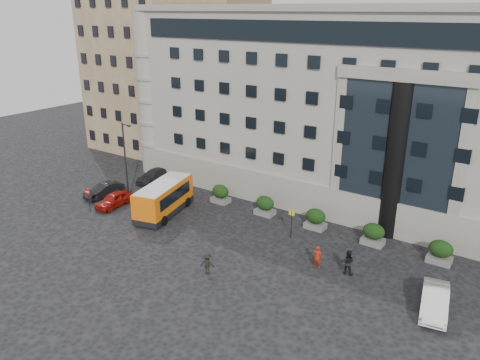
% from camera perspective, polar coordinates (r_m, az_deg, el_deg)
% --- Properties ---
extents(ground, '(120.00, 120.00, 0.00)m').
position_cam_1_polar(ground, '(39.08, -4.55, -7.68)').
color(ground, black).
rests_on(ground, ground).
extents(civic_building, '(44.00, 24.00, 18.00)m').
position_cam_1_polar(civic_building, '(52.02, 16.22, 9.18)').
color(civic_building, gray).
rests_on(civic_building, ground).
extents(entrance_column, '(1.80, 1.80, 13.00)m').
position_cam_1_polar(entrance_column, '(40.02, 18.45, 2.08)').
color(entrance_column, black).
rests_on(entrance_column, ground).
extents(apartment_near, '(14.00, 14.00, 20.00)m').
position_cam_1_polar(apartment_near, '(66.04, -10.28, 12.72)').
color(apartment_near, '#87694E').
rests_on(apartment_near, ground).
extents(apartment_far, '(13.00, 13.00, 22.00)m').
position_cam_1_polar(apartment_far, '(81.45, -2.74, 15.07)').
color(apartment_far, brown).
rests_on(apartment_far, ground).
extents(hedge_a, '(1.80, 1.26, 1.84)m').
position_cam_1_polar(hedge_a, '(46.50, -2.39, -1.67)').
color(hedge_a, '#5E5F5C').
rests_on(hedge_a, ground).
extents(hedge_b, '(1.80, 1.26, 1.84)m').
position_cam_1_polar(hedge_b, '(43.80, 3.07, -3.10)').
color(hedge_b, '#5E5F5C').
rests_on(hedge_b, ground).
extents(hedge_c, '(1.80, 1.26, 1.84)m').
position_cam_1_polar(hedge_c, '(41.58, 9.20, -4.68)').
color(hedge_c, '#5E5F5C').
rests_on(hedge_c, ground).
extents(hedge_d, '(1.80, 1.26, 1.84)m').
position_cam_1_polar(hedge_d, '(39.91, 15.96, -6.34)').
color(hedge_d, '#5E5F5C').
rests_on(hedge_d, ground).
extents(hedge_e, '(1.80, 1.26, 1.84)m').
position_cam_1_polar(hedge_e, '(38.87, 23.24, -8.02)').
color(hedge_e, '#5E5F5C').
rests_on(hedge_e, ground).
extents(street_lamp, '(1.16, 0.18, 8.00)m').
position_cam_1_polar(street_lamp, '(47.17, -13.75, 2.51)').
color(street_lamp, '#262628').
rests_on(street_lamp, ground).
extents(bus_stop_sign, '(0.50, 0.08, 2.52)m').
position_cam_1_polar(bus_stop_sign, '(39.32, 6.29, -4.75)').
color(bus_stop_sign, '#262628').
rests_on(bus_stop_sign, ground).
extents(no_entry_sign, '(0.64, 0.16, 2.32)m').
position_cam_1_polar(no_entry_sign, '(46.45, -18.03, -1.76)').
color(no_entry_sign, '#262628').
rests_on(no_entry_sign, ground).
extents(minibus, '(4.13, 7.61, 3.02)m').
position_cam_1_polar(minibus, '(44.23, -9.26, -2.09)').
color(minibus, '#DD620A').
rests_on(minibus, ground).
extents(red_truck, '(2.47, 5.06, 2.70)m').
position_cam_1_polar(red_truck, '(60.04, -3.96, 3.84)').
color(red_truck, maroon).
rests_on(red_truck, ground).
extents(parked_car_a, '(1.93, 4.23, 1.41)m').
position_cam_1_polar(parked_car_a, '(47.25, -15.10, -2.32)').
color(parked_car_a, '#96120A').
rests_on(parked_car_a, ground).
extents(parked_car_b, '(1.84, 4.31, 1.38)m').
position_cam_1_polar(parked_car_b, '(49.96, -16.25, -1.21)').
color(parked_car_b, black).
rests_on(parked_car_b, ground).
extents(parked_car_c, '(1.94, 4.65, 1.34)m').
position_cam_1_polar(parked_car_c, '(53.08, -10.47, 0.52)').
color(parked_car_c, black).
rests_on(parked_car_c, ground).
extents(parked_car_d, '(3.21, 5.59, 1.47)m').
position_cam_1_polar(parked_car_d, '(56.10, -4.33, 1.96)').
color(parked_car_d, black).
rests_on(parked_car_d, ground).
extents(white_taxi, '(2.44, 4.80, 1.51)m').
position_cam_1_polar(white_taxi, '(33.09, 22.65, -13.44)').
color(white_taxi, white).
rests_on(white_taxi, ground).
extents(pedestrian_a, '(0.74, 0.57, 1.80)m').
position_cam_1_polar(pedestrian_a, '(35.64, 9.40, -9.20)').
color(pedestrian_a, maroon).
rests_on(pedestrian_a, ground).
extents(pedestrian_b, '(1.00, 0.82, 1.90)m').
position_cam_1_polar(pedestrian_b, '(35.26, 13.01, -9.73)').
color(pedestrian_b, black).
rests_on(pedestrian_b, ground).
extents(pedestrian_c, '(1.19, 0.96, 1.61)m').
position_cam_1_polar(pedestrian_c, '(34.57, -3.99, -10.12)').
color(pedestrian_c, black).
rests_on(pedestrian_c, ground).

